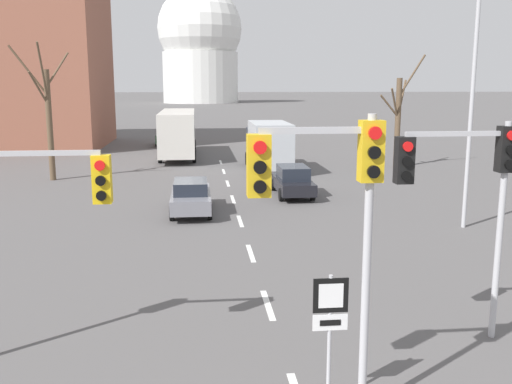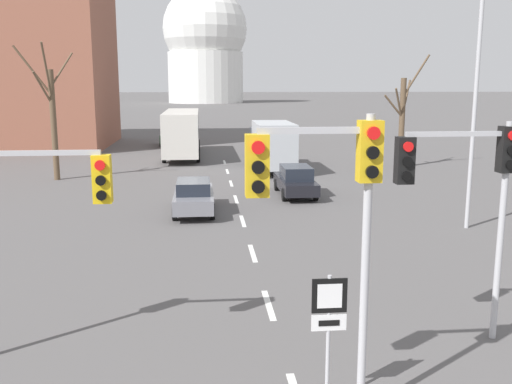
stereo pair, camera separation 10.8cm
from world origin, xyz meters
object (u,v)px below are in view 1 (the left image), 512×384
object	(u,v)px
traffic_signal_near_left	(23,195)
sedan_far_left	(191,196)
sedan_near_right	(166,137)
traffic_signal_centre_tall	(332,192)
sedan_mid_centre	(292,180)
street_lamp_right	(467,78)
city_bus	(178,130)
traffic_signal_near_right	(469,176)
sedan_near_left	(176,122)
route_sign_post	(330,318)
delivery_truck	(268,144)

from	to	relation	value
traffic_signal_near_left	sedan_far_left	size ratio (longest dim) A/B	0.99
sedan_near_right	traffic_signal_near_left	bearing A→B (deg)	-90.96
traffic_signal_centre_tall	sedan_mid_centre	size ratio (longest dim) A/B	1.12
traffic_signal_centre_tall	traffic_signal_near_left	bearing A→B (deg)	153.18
street_lamp_right	sedan_mid_centre	size ratio (longest dim) A/B	2.12
sedan_near_right	sedan_far_left	xyz separation A→B (m)	(2.44, -27.79, -0.07)
sedan_far_left	street_lamp_right	bearing A→B (deg)	-19.47
traffic_signal_near_left	city_bus	xyz separation A→B (m)	(2.04, 32.37, -1.31)
sedan_near_right	traffic_signal_near_right	bearing A→B (deg)	-78.47
traffic_signal_centre_tall	city_bus	world-z (taller)	traffic_signal_centre_tall
traffic_signal_near_right	street_lamp_right	bearing A→B (deg)	64.94
traffic_signal_centre_tall	street_lamp_right	world-z (taller)	street_lamp_right
traffic_signal_near_right	street_lamp_right	xyz separation A→B (m)	(4.42, 9.44, 2.11)
street_lamp_right	sedan_near_left	xyz separation A→B (m)	(-12.56, 52.21, -4.95)
city_bus	traffic_signal_near_left	bearing A→B (deg)	-93.60
traffic_signal_near_right	route_sign_post	xyz separation A→B (m)	(-3.44, -2.29, -2.00)
route_sign_post	sedan_far_left	distance (m)	15.60
traffic_signal_near_left	traffic_signal_near_right	world-z (taller)	traffic_signal_near_right
traffic_signal_centre_tall	street_lamp_right	bearing A→B (deg)	56.54
city_bus	delivery_truck	distance (m)	9.66
traffic_signal_centre_tall	delivery_truck	bearing A→B (deg)	84.79
sedan_near_left	delivery_truck	distance (m)	37.41
street_lamp_right	sedan_near_right	xyz separation A→B (m)	(-12.75, 31.43, -4.90)
sedan_near_right	city_bus	world-z (taller)	city_bus
route_sign_post	sedan_mid_centre	xyz separation A→B (m)	(2.55, 18.82, -0.84)
traffic_signal_near_left	sedan_near_right	bearing A→B (deg)	89.04
street_lamp_right	delivery_truck	world-z (taller)	street_lamp_right
traffic_signal_near_left	traffic_signal_near_right	size ratio (longest dim) A/B	0.93
street_lamp_right	sedan_mid_centre	bearing A→B (deg)	126.83
traffic_signal_near_right	sedan_far_left	distance (m)	14.64
traffic_signal_centre_tall	sedan_near_left	size ratio (longest dim) A/B	1.10
sedan_far_left	sedan_mid_centre	bearing A→B (deg)	34.39
route_sign_post	street_lamp_right	bearing A→B (deg)	56.21
sedan_far_left	city_bus	xyz separation A→B (m)	(-1.08, 19.45, 1.30)
route_sign_post	sedan_near_right	world-z (taller)	route_sign_post
traffic_signal_near_left	traffic_signal_near_right	distance (m)	9.03
sedan_near_left	delivery_truck	bearing A→B (deg)	-79.03
city_bus	delivery_truck	world-z (taller)	city_bus
sedan_near_left	traffic_signal_centre_tall	bearing A→B (deg)	-85.90
traffic_signal_near_left	street_lamp_right	world-z (taller)	street_lamp_right
traffic_signal_centre_tall	sedan_far_left	distance (m)	16.16
sedan_mid_centre	city_bus	bearing A→B (deg)	110.83
sedan_far_left	delivery_truck	xyz separation A→B (m)	(4.87, 11.84, 0.95)
sedan_mid_centre	traffic_signal_centre_tall	bearing A→B (deg)	-97.91
traffic_signal_near_right	delivery_truck	xyz separation A→B (m)	(-1.03, 24.93, -1.90)
sedan_mid_centre	sedan_far_left	distance (m)	6.08
city_bus	traffic_signal_near_right	bearing A→B (deg)	-77.89
street_lamp_right	city_bus	world-z (taller)	street_lamp_right
city_bus	sedan_near_right	bearing A→B (deg)	99.24
traffic_signal_near_left	route_sign_post	size ratio (longest dim) A/B	1.87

